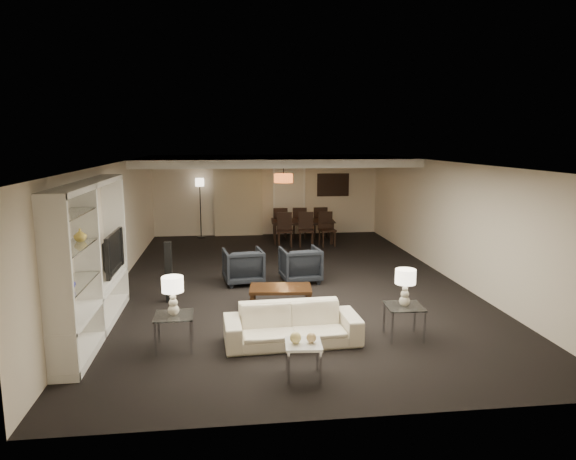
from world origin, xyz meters
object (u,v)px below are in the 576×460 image
(armchair_left, at_px, (243,266))
(dining_table, at_px, (303,231))
(side_table_left, at_px, (174,332))
(floor_lamp, at_px, (200,208))
(coffee_table, at_px, (281,298))
(vase_amber, at_px, (80,235))
(chair_fl, at_px, (280,223))
(chair_nm, at_px, (306,230))
(pendant_light, at_px, (283,178))
(chair_nr, at_px, (327,229))
(sofa, at_px, (292,324))
(television, at_px, (107,253))
(chair_nl, at_px, (285,230))
(table_lamp_right, at_px, (405,288))
(side_table_right, at_px, (404,322))
(table_lamp_left, at_px, (173,296))
(marble_table, at_px, (303,360))
(floor_speaker, at_px, (169,272))
(chair_fm, at_px, (299,222))
(vase_blue, at_px, (68,283))
(chair_fr, at_px, (319,222))
(armchair_right, at_px, (300,264))

(armchair_left, bearing_deg, dining_table, -121.96)
(side_table_left, bearing_deg, floor_lamp, 90.05)
(coffee_table, xyz_separation_m, vase_amber, (-2.96, -1.38, 1.46))
(vase_amber, distance_m, chair_fl, 8.79)
(chair_nm, bearing_deg, pendant_light, -176.93)
(side_table_left, xyz_separation_m, chair_nr, (3.58, 6.83, 0.22))
(coffee_table, bearing_deg, sofa, -90.00)
(television, distance_m, chair_nl, 6.37)
(side_table_left, xyz_separation_m, table_lamp_right, (3.40, 0.00, 0.53))
(side_table_right, bearing_deg, chair_nl, 98.49)
(coffee_table, xyz_separation_m, television, (-2.93, 0.02, 0.90))
(armchair_left, bearing_deg, table_lamp_left, 63.81)
(coffee_table, bearing_deg, chair_nr, 70.24)
(marble_table, distance_m, chair_fl, 9.26)
(table_lamp_left, bearing_deg, television, 127.23)
(floor_lamp, bearing_deg, vase_amber, -98.56)
(marble_table, height_order, vase_amber, vase_amber)
(floor_speaker, distance_m, dining_table, 6.21)
(coffee_table, height_order, table_lamp_right, table_lamp_right)
(side_table_left, distance_m, chair_fm, 8.67)
(marble_table, bearing_deg, sofa, 90.00)
(armchair_left, bearing_deg, coffee_table, 101.68)
(coffee_table, height_order, dining_table, dining_table)
(vase_blue, distance_m, floor_speaker, 2.90)
(table_lamp_left, xyz_separation_m, chair_fl, (2.38, 8.13, -0.31))
(pendant_light, xyz_separation_m, floor_lamp, (-2.35, 1.70, -1.01))
(vase_amber, height_order, chair_fr, vase_amber)
(armchair_right, bearing_deg, marble_table, 75.78)
(armchair_right, distance_m, table_lamp_right, 3.50)
(coffee_table, xyz_separation_m, vase_blue, (-2.96, -2.05, 0.96))
(armchair_right, xyz_separation_m, table_lamp_left, (-2.30, -3.30, 0.42))
(floor_lamp, bearing_deg, side_table_left, -89.95)
(side_table_left, bearing_deg, coffee_table, 43.26)
(armchair_right, xyz_separation_m, television, (-3.53, -1.68, 0.72))
(side_table_right, relative_size, chair_nm, 0.57)
(vase_blue, height_order, chair_nr, vase_blue)
(side_table_right, bearing_deg, vase_amber, 177.25)
(marble_table, height_order, vase_blue, vase_blue)
(sofa, xyz_separation_m, chair_fr, (1.88, 8.13, 0.19))
(coffee_table, xyz_separation_m, chair_nr, (1.88, 5.23, 0.28))
(coffee_table, distance_m, television, 3.07)
(chair_fm, distance_m, floor_lamp, 3.05)
(side_table_left, distance_m, table_lamp_left, 0.53)
(armchair_right, height_order, marble_table, armchair_right)
(side_table_left, distance_m, chair_nl, 7.24)
(chair_nm, bearing_deg, table_lamp_right, -80.75)
(pendant_light, relative_size, armchair_right, 0.64)
(chair_fl, xyz_separation_m, floor_lamp, (-2.39, 0.43, 0.43))
(floor_speaker, bearing_deg, side_table_right, -28.86)
(chair_nr, relative_size, chair_fm, 1.00)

